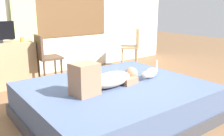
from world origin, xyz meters
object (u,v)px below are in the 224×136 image
object	(u,v)px
cat	(150,73)
chair_spare	(133,45)
desk	(5,65)
cup	(22,39)
bed	(115,102)
chair_by_desk	(45,55)
person_lying	(105,79)

from	to	relation	value
cat	chair_spare	bearing A→B (deg)	54.41
cat	desk	size ratio (longest dim) A/B	0.39
cup	desk	bearing A→B (deg)	164.47
desk	chair_spare	xyz separation A→B (m)	(2.55, -0.34, 0.14)
bed	chair_by_desk	distance (m)	1.81
cup	chair_spare	size ratio (longest dim) A/B	0.09
person_lying	chair_spare	world-z (taller)	chair_spare
cat	chair_spare	size ratio (longest dim) A/B	0.41
bed	desk	bearing A→B (deg)	109.25
cat	cup	xyz separation A→B (m)	(-0.97, 2.07, 0.29)
chair_spare	person_lying	bearing A→B (deg)	-138.23
desk	cup	distance (m)	0.51
person_lying	chair_by_desk	world-z (taller)	chair_by_desk
bed	desk	world-z (taller)	desk
person_lying	bed	bearing A→B (deg)	9.98
person_lying	cup	distance (m)	2.07
person_lying	cat	world-z (taller)	person_lying
bed	cup	size ratio (longest dim) A/B	26.20
cat	desk	world-z (taller)	desk
cat	bed	bearing A→B (deg)	174.18
person_lying	chair_spare	distance (m)	2.67
chair_by_desk	chair_spare	xyz separation A→B (m)	(1.97, -0.03, 0.00)
person_lying	cup	xyz separation A→B (m)	(-0.27, 2.04, 0.24)
bed	cat	xyz separation A→B (m)	(0.53, -0.05, 0.28)
chair_spare	bed	bearing A→B (deg)	-136.12
person_lying	cup	world-z (taller)	cup
chair_by_desk	desk	bearing A→B (deg)	151.93
bed	desk	distance (m)	2.22
desk	cup	world-z (taller)	cup
desk	chair_by_desk	world-z (taller)	chair_by_desk
cup	cat	bearing A→B (deg)	-64.90
bed	chair_spare	size ratio (longest dim) A/B	2.44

